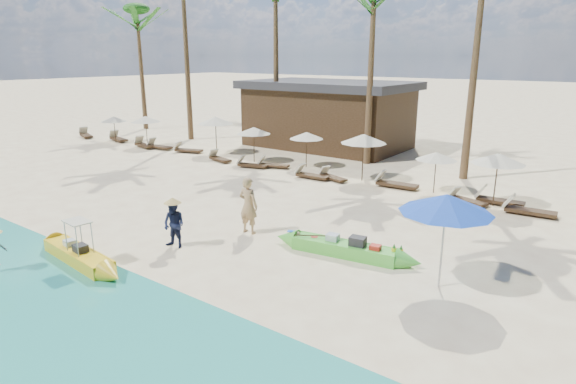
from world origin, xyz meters
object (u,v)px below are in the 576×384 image
Objects in this scene: green_canoe at (344,248)px; blue_umbrella at (446,204)px; yellow_canoe at (78,255)px; tourist at (248,205)px.

blue_umbrella reaches higher than green_canoe.
yellow_canoe is at bearing -152.50° from blue_umbrella.
yellow_canoe reaches higher than green_canoe.
tourist reaches higher than green_canoe.
yellow_canoe is at bearing -148.56° from green_canoe.
blue_umbrella is at bearing 33.16° from yellow_canoe.
green_canoe is 2.65× the size of tourist.
green_canoe is at bearing 173.52° from blue_umbrella.
tourist is (2.46, 4.85, 0.77)m from yellow_canoe.
blue_umbrella is at bearing 174.69° from tourist.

